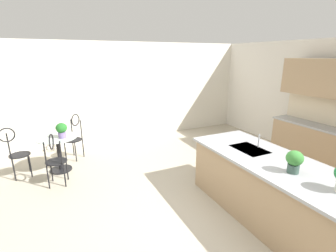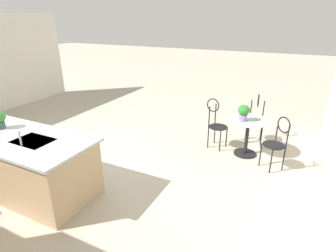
% 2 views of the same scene
% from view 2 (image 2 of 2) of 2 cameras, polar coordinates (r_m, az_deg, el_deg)
% --- Properties ---
extents(ground_plane, '(40.00, 40.00, 0.00)m').
position_cam_2_polar(ground_plane, '(5.35, -19.61, -7.90)').
color(ground_plane, '#B2A893').
extents(kitchen_island, '(2.80, 1.06, 0.92)m').
position_cam_2_polar(kitchen_island, '(4.91, -29.76, -6.32)').
color(kitchen_island, tan).
rests_on(kitchen_island, ground).
extents(bistro_table, '(0.80, 0.80, 0.74)m').
position_cam_2_polar(bistro_table, '(5.48, 16.43, -1.58)').
color(bistro_table, black).
rests_on(bistro_table, ground).
extents(chair_near_window, '(0.51, 0.45, 1.04)m').
position_cam_2_polar(chair_near_window, '(5.63, 10.13, 1.01)').
color(chair_near_window, black).
rests_on(chair_near_window, ground).
extents(chair_by_island, '(0.54, 0.54, 1.04)m').
position_cam_2_polar(chair_by_island, '(5.04, 22.10, -2.88)').
color(chair_by_island, black).
rests_on(chair_by_island, ground).
extents(chair_toward_desk, '(0.44, 0.51, 1.04)m').
position_cam_2_polar(chair_toward_desk, '(6.13, 18.25, 1.99)').
color(chair_toward_desk, black).
rests_on(chair_toward_desk, ground).
extents(sink_faucet, '(0.02, 0.02, 0.22)m').
position_cam_2_polar(sink_faucet, '(4.17, -28.84, -2.28)').
color(sink_faucet, '#B2B5BA').
rests_on(sink_faucet, kitchen_island).
extents(potted_plant_on_table, '(0.22, 0.22, 0.31)m').
position_cam_2_polar(potted_plant_on_table, '(5.23, 15.76, 2.90)').
color(potted_plant_on_table, '#7A669E').
rests_on(potted_plant_on_table, bistro_table).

